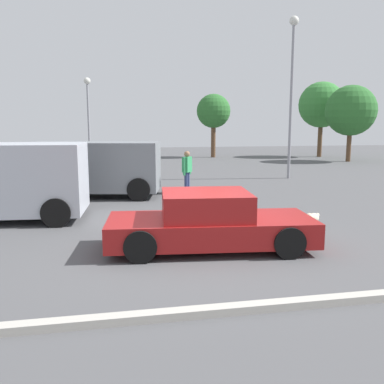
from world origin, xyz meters
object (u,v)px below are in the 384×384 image
suv_dark (94,167)px  light_post_near (88,105)px  sedan_foreground (209,223)px  pedestrian (187,168)px  dog (312,218)px  light_post_mid (292,73)px

suv_dark → light_post_near: 13.83m
sedan_foreground → light_post_near: bearing=105.2°
sedan_foreground → pedestrian: 7.29m
dog → suv_dark: (-5.51, 6.15, 0.80)m
sedan_foreground → light_post_mid: (6.61, 10.74, 4.47)m
suv_dark → light_post_mid: size_ratio=0.66×
dog → light_post_mid: size_ratio=0.07×
pedestrian → light_post_mid: 7.86m
suv_dark → light_post_mid: light_post_mid is taller
dog → light_post_near: size_ratio=0.09×
sedan_foreground → light_post_near: size_ratio=0.79×
light_post_near → light_post_mid: (9.91, -9.99, 1.12)m
suv_dark → light_post_mid: (9.20, 3.52, 3.94)m
suv_dark → light_post_near: size_ratio=0.89×
pedestrian → light_post_mid: bearing=68.0°
dog → light_post_mid: light_post_mid is taller
light_post_near → light_post_mid: 14.12m
suv_dark → light_post_near: (-0.71, 13.51, 2.83)m
dog → light_post_mid: (3.69, 9.67, 4.74)m
sedan_foreground → light_post_mid: size_ratio=0.59×
dog → pedestrian: (-2.05, 6.16, 0.67)m
pedestrian → light_post_mid: light_post_mid is taller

